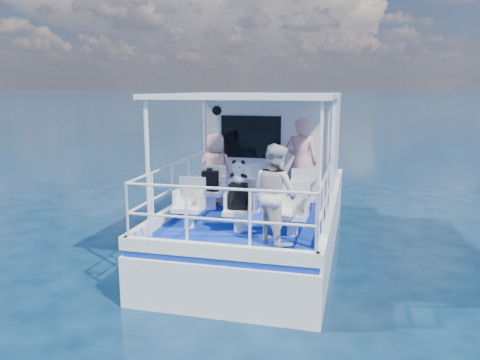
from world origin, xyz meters
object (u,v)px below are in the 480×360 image
backpack_center (238,196)px  passenger_port_fwd (216,169)px  panda (239,172)px  passenger_stbd_aft (275,194)px

backpack_center → passenger_port_fwd: bearing=118.1°
passenger_port_fwd → backpack_center: 1.95m
passenger_port_fwd → backpack_center: bearing=122.0°
backpack_center → panda: size_ratio=1.14×
passenger_port_fwd → panda: size_ratio=3.84×
backpack_center → panda: bearing=93.0°
passenger_stbd_aft → backpack_center: (-0.70, 0.42, -0.18)m
backpack_center → panda: (-0.00, 0.02, 0.41)m
passenger_stbd_aft → backpack_center: passenger_stbd_aft is taller
passenger_port_fwd → panda: (0.92, -1.69, 0.27)m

